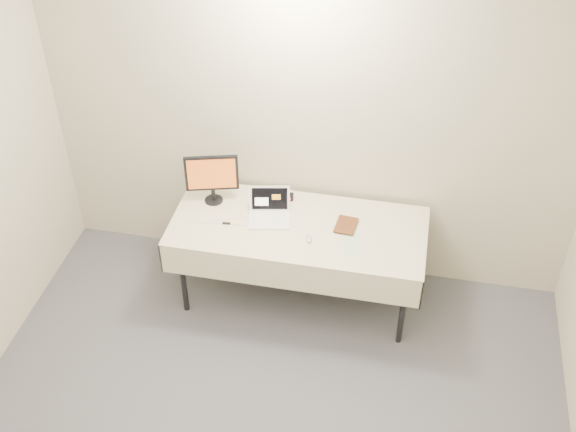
% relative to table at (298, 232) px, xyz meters
% --- Properties ---
extents(back_wall, '(4.00, 0.10, 2.70)m').
position_rel_table_xyz_m(back_wall, '(0.00, 0.45, 0.67)').
color(back_wall, beige).
rests_on(back_wall, ground).
extents(table, '(1.86, 0.81, 0.74)m').
position_rel_table_xyz_m(table, '(0.00, 0.00, 0.00)').
color(table, black).
rests_on(table, ground).
extents(laptop, '(0.35, 0.32, 0.20)m').
position_rel_table_xyz_m(laptop, '(-0.23, 0.06, 0.11)').
color(laptop, white).
rests_on(laptop, table).
extents(monitor, '(0.39, 0.17, 0.41)m').
position_rel_table_xyz_m(monitor, '(-0.68, 0.16, 0.30)').
color(monitor, black).
rests_on(monitor, table).
extents(book, '(0.15, 0.03, 0.20)m').
position_rel_table_xyz_m(book, '(0.27, 0.07, 0.16)').
color(book, brown).
rests_on(book, table).
extents(alarm_clock, '(0.12, 0.06, 0.05)m').
position_rel_table_xyz_m(alarm_clock, '(-0.15, 0.29, 0.09)').
color(alarm_clock, black).
rests_on(alarm_clock, table).
extents(clicker, '(0.07, 0.10, 0.02)m').
position_rel_table_xyz_m(clicker, '(0.10, -0.14, 0.07)').
color(clicker, '#BDBDBF').
rests_on(clicker, table).
extents(paper_form, '(0.17, 0.32, 0.00)m').
position_rel_table_xyz_m(paper_form, '(0.40, -0.09, 0.06)').
color(paper_form, '#B0D3A8').
rests_on(paper_form, table).
extents(usb_dongle, '(0.06, 0.03, 0.01)m').
position_rel_table_xyz_m(usb_dongle, '(-0.52, -0.08, 0.07)').
color(usb_dongle, black).
rests_on(usb_dongle, table).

